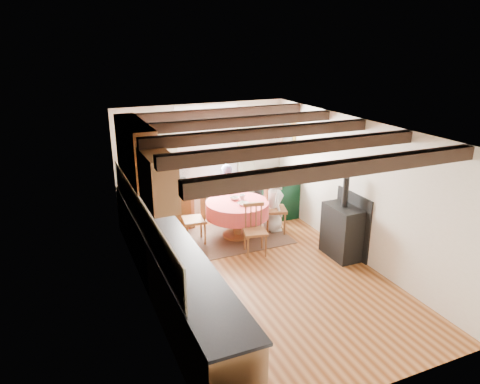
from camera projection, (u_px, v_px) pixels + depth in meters
name	position (u px, v px, depth m)	size (l,w,h in m)	color
floor	(260.00, 274.00, 7.12)	(3.60, 5.50, 0.00)	#A46838
ceiling	(262.00, 127.00, 6.33)	(3.60, 5.50, 0.00)	white
wall_back	(203.00, 162.00, 9.11)	(3.60, 0.00, 2.40)	silver
wall_front	(382.00, 295.00, 4.34)	(3.60, 0.00, 2.40)	silver
wall_left	(144.00, 223.00, 6.05)	(0.00, 5.50, 2.40)	silver
wall_right	(356.00, 190.00, 7.40)	(0.00, 5.50, 2.40)	silver
beam_a	(345.00, 168.00, 4.63)	(3.60, 0.16, 0.16)	black
beam_b	(297.00, 148.00, 5.49)	(3.60, 0.16, 0.16)	black
beam_c	(262.00, 133.00, 6.36)	(3.60, 0.16, 0.16)	black
beam_d	(235.00, 122.00, 7.23)	(3.60, 0.16, 0.16)	black
beam_e	(214.00, 113.00, 8.09)	(3.60, 0.16, 0.16)	black
splash_left	(141.00, 215.00, 6.31)	(0.02, 4.50, 0.55)	beige
splash_back	(155.00, 167.00, 8.71)	(1.40, 0.02, 0.55)	beige
base_cabinet_left	(168.00, 268.00, 6.41)	(0.60, 5.30, 0.88)	brown
base_cabinet_back	(159.00, 208.00, 8.70)	(1.30, 0.60, 0.88)	brown
worktop_left	(167.00, 239.00, 6.27)	(0.64, 5.30, 0.04)	black
worktop_back	(157.00, 186.00, 8.53)	(1.30, 0.64, 0.04)	black
wall_cabinet_glass	(135.00, 150.00, 6.90)	(0.34, 1.80, 0.90)	brown
wall_cabinet_solid	(158.00, 179.00, 5.62)	(0.34, 0.90, 0.70)	brown
window_frame	(207.00, 142.00, 9.00)	(1.34, 0.03, 1.54)	white
window_pane	(207.00, 142.00, 9.00)	(1.20, 0.01, 1.40)	white
curtain_left	(169.00, 171.00, 8.77)	(0.35, 0.10, 2.10)	beige
curtain_right	(246.00, 163.00, 9.41)	(0.35, 0.10, 2.10)	beige
curtain_rod	(208.00, 114.00, 8.73)	(0.03, 0.03, 2.00)	black
wall_picture	(289.00, 135.00, 9.22)	(0.04, 0.50, 0.60)	gold
wall_plate	(249.00, 134.00, 9.31)	(0.30, 0.30, 0.02)	silver
rug	(237.00, 236.00, 8.46)	(1.84, 1.43, 0.01)	#493926
dining_table	(237.00, 219.00, 8.34)	(1.19, 1.19, 0.72)	#C23C5F
chair_near	(255.00, 230.00, 7.64)	(0.39, 0.41, 0.91)	brown
chair_left	(194.00, 218.00, 8.06)	(0.42, 0.44, 0.99)	brown
chair_right	(275.00, 207.00, 8.51)	(0.44, 0.46, 1.03)	brown
aga_range	(276.00, 193.00, 9.47)	(0.64, 0.99, 0.91)	black
cast_iron_stove	(343.00, 218.00, 7.48)	(0.43, 0.72, 1.44)	black
child_far	(226.00, 193.00, 8.99)	(0.45, 0.30, 1.24)	#524D70
child_right	(273.00, 201.00, 8.57)	(0.59, 0.38, 1.21)	white
bowl_a	(243.00, 204.00, 8.05)	(0.19, 0.19, 0.05)	silver
bowl_b	(234.00, 198.00, 8.32)	(0.18, 0.18, 0.06)	silver
cup	(242.00, 197.00, 8.30)	(0.11, 0.11, 0.10)	silver
canister_tall	(147.00, 180.00, 8.43)	(0.13, 0.13, 0.23)	#262628
canister_wide	(164.00, 178.00, 8.62)	(0.19, 0.19, 0.21)	#262628
canister_slim	(165.00, 178.00, 8.46)	(0.11, 0.11, 0.30)	#262628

